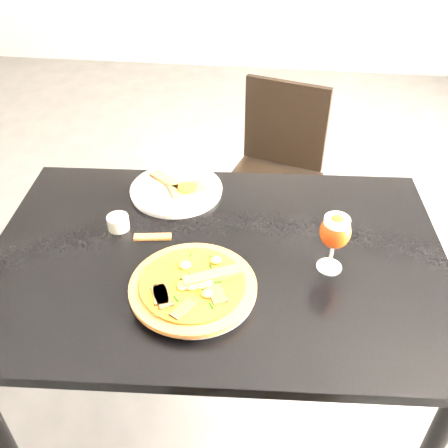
# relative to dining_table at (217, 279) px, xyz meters

# --- Properties ---
(ground) EXTENTS (6.00, 6.00, 0.00)m
(ground) POSITION_rel_dining_table_xyz_m (-0.35, 0.29, -0.66)
(ground) COLOR #525355
(ground) RESTS_ON ground
(dining_table) EXTENTS (1.25, 0.88, 0.75)m
(dining_table) POSITION_rel_dining_table_xyz_m (0.00, 0.00, 0.00)
(dining_table) COLOR black
(dining_table) RESTS_ON ground
(chair_far) EXTENTS (0.47, 0.47, 0.82)m
(chair_far) POSITION_rel_dining_table_xyz_m (0.13, 0.88, -0.21)
(chair_far) COLOR black
(chair_far) RESTS_ON ground
(plate_main) EXTENTS (0.33, 0.33, 0.02)m
(plate_main) POSITION_rel_dining_table_xyz_m (-0.03, -0.14, 0.10)
(plate_main) COLOR white
(plate_main) RESTS_ON dining_table
(pizza) EXTENTS (0.30, 0.30, 0.03)m
(pizza) POSITION_rel_dining_table_xyz_m (-0.04, -0.14, 0.12)
(pizza) COLOR #A25C27
(pizza) RESTS_ON plate_main
(plate_second) EXTENTS (0.34, 0.34, 0.01)m
(plate_second) POSITION_rel_dining_table_xyz_m (-0.16, 0.27, 0.10)
(plate_second) COLOR white
(plate_second) RESTS_ON dining_table
(crust_scraps) EXTENTS (0.20, 0.15, 0.01)m
(crust_scraps) POSITION_rel_dining_table_xyz_m (-0.15, 0.27, 0.11)
(crust_scraps) COLOR #A25C27
(crust_scraps) RESTS_ON plate_second
(loose_crust) EXTENTS (0.10, 0.04, 0.01)m
(loose_crust) POSITION_rel_dining_table_xyz_m (-0.18, 0.04, 0.09)
(loose_crust) COLOR #A25C27
(loose_crust) RESTS_ON dining_table
(sauce_cup) EXTENTS (0.06, 0.06, 0.04)m
(sauce_cup) POSITION_rel_dining_table_xyz_m (-0.29, 0.08, 0.11)
(sauce_cup) COLOR beige
(sauce_cup) RESTS_ON dining_table
(beer_glass) EXTENTS (0.08, 0.08, 0.16)m
(beer_glass) POSITION_rel_dining_table_xyz_m (0.29, -0.02, 0.21)
(beer_glass) COLOR silver
(beer_glass) RESTS_ON dining_table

